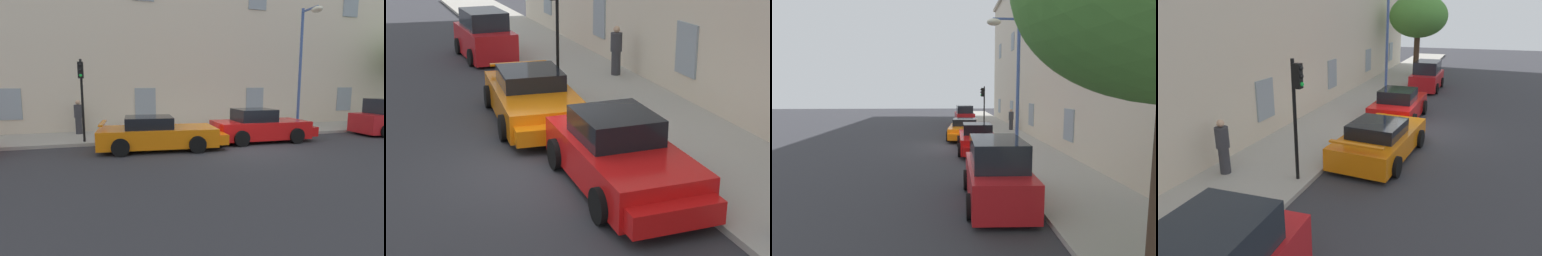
{
  "view_description": "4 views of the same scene",
  "coord_description": "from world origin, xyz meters",
  "views": [
    {
      "loc": [
        -5.21,
        -10.7,
        2.52
      ],
      "look_at": [
        -2.03,
        0.41,
        0.83
      ],
      "focal_mm": 27.63,
      "sensor_mm": 36.0,
      "label": 1
    },
    {
      "loc": [
        11.1,
        -3.43,
        5.0
      ],
      "look_at": [
        -0.38,
        0.87,
        0.7
      ],
      "focal_mm": 54.75,
      "sensor_mm": 36.0,
      "label": 2
    },
    {
      "loc": [
        17.08,
        -0.38,
        3.15
      ],
      "look_at": [
        -2.04,
        0.59,
        0.85
      ],
      "focal_mm": 28.27,
      "sensor_mm": 36.0,
      "label": 3
    },
    {
      "loc": [
        -14.51,
        -2.27,
        4.64
      ],
      "look_at": [
        -2.86,
        2.0,
        0.71
      ],
      "focal_mm": 33.51,
      "sensor_mm": 36.0,
      "label": 4
    }
  ],
  "objects": [
    {
      "name": "hatchback_parked",
      "position": [
        8.76,
        0.97,
        0.84
      ],
      "size": [
        3.87,
        1.88,
        1.83
      ],
      "color": "red",
      "rests_on": "ground"
    },
    {
      "name": "street_lamp",
      "position": [
        4.34,
        2.14,
        4.33
      ],
      "size": [
        0.44,
        1.42,
        6.14
      ],
      "color": "#3F5999",
      "rests_on": "sidewalk"
    },
    {
      "name": "traffic_light",
      "position": [
        -6.21,
        2.29,
        2.48
      ],
      "size": [
        0.22,
        0.36,
        3.42
      ],
      "color": "black",
      "rests_on": "sidewalk"
    },
    {
      "name": "building_facade",
      "position": [
        0.0,
        7.41,
        6.49
      ],
      "size": [
        40.61,
        4.75,
        12.95
      ],
      "color": "beige",
      "rests_on": "ground"
    },
    {
      "name": "sportscar_yellow_flank",
      "position": [
        1.49,
        1.13,
        0.62
      ],
      "size": [
        4.57,
        2.16,
        1.46
      ],
      "color": "red",
      "rests_on": "ground"
    },
    {
      "name": "sidewalk",
      "position": [
        0.0,
        3.63,
        0.07
      ],
      "size": [
        60.0,
        3.31,
        0.14
      ],
      "primitive_type": "cube",
      "color": "#A8A399",
      "rests_on": "ground"
    },
    {
      "name": "pedestrian_admiring",
      "position": [
        -6.6,
        4.57,
        0.98
      ],
      "size": [
        0.46,
        0.46,
        1.65
      ],
      "color": "#333338",
      "rests_on": "sidewalk"
    },
    {
      "name": "hatchback_distant",
      "position": [
        -11.35,
        1.09,
        0.85
      ],
      "size": [
        3.91,
        1.92,
        1.87
      ],
      "color": "red",
      "rests_on": "ground"
    },
    {
      "name": "sportscar_red_lead",
      "position": [
        -3.2,
        0.69,
        0.58
      ],
      "size": [
        5.05,
        2.52,
        1.3
      ],
      "color": "orange",
      "rests_on": "ground"
    },
    {
      "name": "ground_plane",
      "position": [
        0.0,
        0.0,
        0.0
      ],
      "size": [
        80.0,
        80.0,
        0.0
      ],
      "primitive_type": "plane",
      "color": "#333338"
    }
  ]
}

